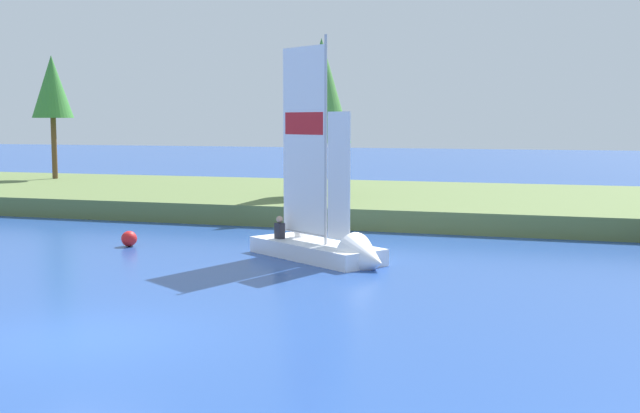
% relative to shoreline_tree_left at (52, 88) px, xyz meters
% --- Properties ---
extents(ground_plane, '(200.00, 200.00, 0.00)m').
position_rel_shoreline_tree_left_xyz_m(ground_plane, '(18.52, -25.12, -5.72)').
color(ground_plane, '#234793').
extents(shore_bank, '(80.00, 13.76, 0.78)m').
position_rel_shoreline_tree_left_xyz_m(shore_bank, '(18.52, -2.97, -5.33)').
color(shore_bank, '#5B703D').
rests_on(shore_bank, ground).
extents(shoreline_tree_left, '(2.19, 2.19, 6.67)m').
position_rel_shoreline_tree_left_xyz_m(shoreline_tree_left, '(0.00, 0.00, 0.00)').
color(shoreline_tree_left, brown).
rests_on(shoreline_tree_left, shore_bank).
extents(shoreline_tree_midleft, '(2.51, 2.51, 6.59)m').
position_rel_shoreline_tree_left_xyz_m(shoreline_tree_midleft, '(16.87, -5.18, -0.56)').
color(shoreline_tree_midleft, brown).
rests_on(shoreline_tree_midleft, shore_bank).
extents(sailboat, '(4.96, 3.99, 6.80)m').
position_rel_shoreline_tree_left_xyz_m(sailboat, '(20.62, -16.24, -5.23)').
color(sailboat, white).
rests_on(sailboat, ground).
extents(channel_buoy, '(0.49, 0.49, 0.49)m').
position_rel_shoreline_tree_left_xyz_m(channel_buoy, '(13.68, -15.44, -5.47)').
color(channel_buoy, red).
rests_on(channel_buoy, ground).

